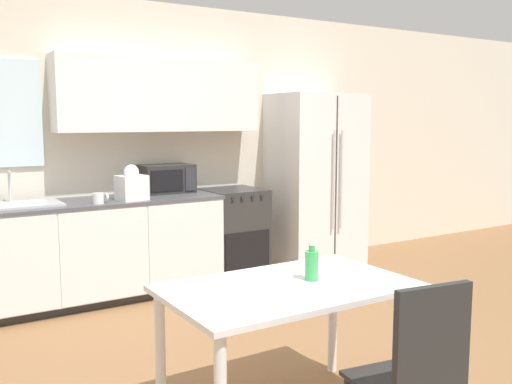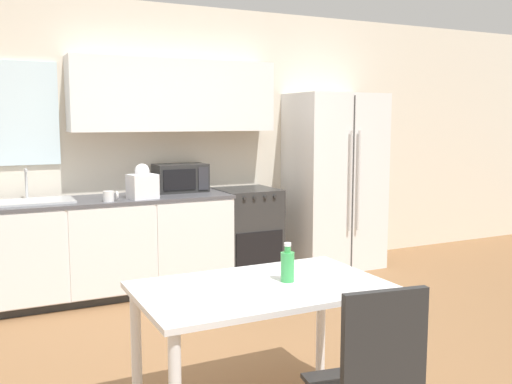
% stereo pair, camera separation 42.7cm
% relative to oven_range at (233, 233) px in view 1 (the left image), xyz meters
% --- Properties ---
extents(ground_plane, '(12.00, 12.00, 0.00)m').
position_rel_oven_range_xyz_m(ground_plane, '(-0.90, -1.88, -0.45)').
color(ground_plane, olive).
extents(wall_back, '(12.00, 0.38, 2.70)m').
position_rel_oven_range_xyz_m(wall_back, '(-0.88, 0.29, 0.99)').
color(wall_back, beige).
rests_on(wall_back, ground_plane).
extents(kitchen_counter, '(2.27, 0.68, 0.89)m').
position_rel_oven_range_xyz_m(kitchen_counter, '(-1.42, -0.04, 0.00)').
color(kitchen_counter, '#333333').
rests_on(kitchen_counter, ground_plane).
extents(oven_range, '(0.58, 0.60, 0.90)m').
position_rel_oven_range_xyz_m(oven_range, '(0.00, 0.00, 0.00)').
color(oven_range, '#2D2D2D').
rests_on(oven_range, ground_plane).
extents(refrigerator, '(0.94, 0.72, 1.86)m').
position_rel_oven_range_xyz_m(refrigerator, '(1.02, -0.05, 0.48)').
color(refrigerator, white).
rests_on(refrigerator, ground_plane).
extents(kitchen_sink, '(0.72, 0.42, 0.28)m').
position_rel_oven_range_xyz_m(kitchen_sink, '(-2.05, -0.03, 0.46)').
color(kitchen_sink, '#B7BABC').
rests_on(kitchen_sink, kitchen_counter).
extents(microwave, '(0.50, 0.31, 0.27)m').
position_rel_oven_range_xyz_m(microwave, '(-0.66, 0.11, 0.58)').
color(microwave, '#282828').
rests_on(microwave, kitchen_counter).
extents(coffee_mug, '(0.13, 0.09, 0.09)m').
position_rel_oven_range_xyz_m(coffee_mug, '(-1.42, -0.25, 0.49)').
color(coffee_mug, white).
rests_on(coffee_mug, kitchen_counter).
extents(grocery_bag_0, '(0.27, 0.24, 0.31)m').
position_rel_oven_range_xyz_m(grocery_bag_0, '(-1.12, -0.20, 0.58)').
color(grocery_bag_0, white).
rests_on(grocery_bag_0, kitchen_counter).
extents(dining_table, '(1.28, 0.78, 0.74)m').
position_rel_oven_range_xyz_m(dining_table, '(-1.13, -2.58, 0.19)').
color(dining_table, white).
rests_on(dining_table, ground_plane).
extents(dining_chair_near, '(0.45, 0.45, 0.93)m').
position_rel_oven_range_xyz_m(dining_chair_near, '(-1.00, -3.35, 0.09)').
color(dining_chair_near, '#282828').
rests_on(dining_chair_near, ground_plane).
extents(drink_bottle, '(0.07, 0.07, 0.21)m').
position_rel_oven_range_xyz_m(drink_bottle, '(-0.98, -2.58, 0.38)').
color(drink_bottle, '#3FB259').
rests_on(drink_bottle, dining_table).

